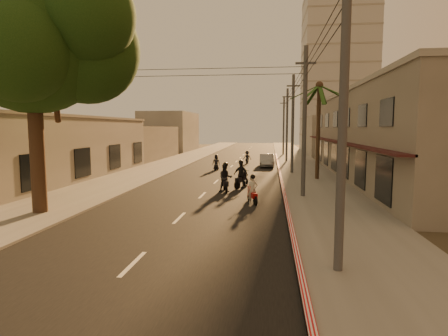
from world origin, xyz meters
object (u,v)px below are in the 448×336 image
at_px(scooter_red, 253,191).
at_px(scooter_far_b, 247,158).
at_px(broadleaf_tree, 41,37).
at_px(scooter_far_a, 216,163).
at_px(scooter_mid_b, 241,175).
at_px(parked_car, 266,160).
at_px(scooter_mid_a, 225,178).
at_px(palm_tree, 319,91).

xyz_separation_m(scooter_red, scooter_far_b, (-1.74, 23.21, -0.02)).
xyz_separation_m(broadleaf_tree, scooter_red, (9.86, 3.66, -7.73)).
distance_m(broadleaf_tree, scooter_far_a, 21.94).
height_order(scooter_mid_b, scooter_far_b, scooter_mid_b).
bearing_deg(scooter_far_b, broadleaf_tree, -101.89).
relative_size(scooter_far_b, parked_car, 0.38).
distance_m(scooter_red, scooter_far_a, 16.71).
distance_m(scooter_mid_b, parked_car, 14.83).
xyz_separation_m(scooter_mid_a, scooter_far_b, (0.22, 19.54, -0.17)).
bearing_deg(broadleaf_tree, palm_tree, 43.48).
bearing_deg(broadleaf_tree, parked_car, 66.36).
bearing_deg(broadleaf_tree, scooter_red, 20.37).
height_order(palm_tree, parked_car, palm_tree).
bearing_deg(scooter_mid_b, broadleaf_tree, -112.22).
bearing_deg(palm_tree, scooter_mid_a, -135.81).
height_order(scooter_mid_b, parked_car, scooter_mid_b).
bearing_deg(scooter_far_b, scooter_mid_a, -85.72).
relative_size(broadleaf_tree, scooter_far_a, 7.44).
xyz_separation_m(broadleaf_tree, scooter_mid_b, (8.78, 9.07, -7.57)).
xyz_separation_m(scooter_mid_b, scooter_far_a, (-3.32, 10.71, -0.19)).
bearing_deg(scooter_far_b, scooter_red, -80.78).
bearing_deg(scooter_mid_a, broadleaf_tree, -149.51).
distance_m(broadleaf_tree, palm_tree, 20.18).
relative_size(scooter_mid_a, scooter_far_a, 1.22).
xyz_separation_m(scooter_red, scooter_mid_b, (-1.08, 5.41, 0.16)).
height_order(broadleaf_tree, palm_tree, broadleaf_tree).
bearing_deg(palm_tree, scooter_far_b, 116.51).
height_order(scooter_mid_a, scooter_far_a, scooter_mid_a).
distance_m(scooter_mid_b, scooter_far_a, 11.22).
height_order(scooter_red, scooter_mid_b, scooter_mid_b).
relative_size(palm_tree, scooter_far_b, 5.04).
height_order(palm_tree, scooter_far_b, palm_tree).
xyz_separation_m(scooter_mid_b, parked_car, (1.63, 14.74, -0.21)).
distance_m(scooter_far_a, scooter_far_b, 7.57).
relative_size(scooter_red, scooter_far_b, 1.03).
xyz_separation_m(scooter_far_a, parked_car, (4.95, 4.02, -0.02)).
distance_m(scooter_mid_a, scooter_mid_b, 1.95).
relative_size(palm_tree, scooter_mid_b, 4.11).
relative_size(scooter_far_a, parked_car, 0.38).
bearing_deg(palm_tree, scooter_mid_b, -140.59).
bearing_deg(broadleaf_tree, scooter_far_a, 74.56).
bearing_deg(scooter_mid_b, palm_tree, 61.29).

